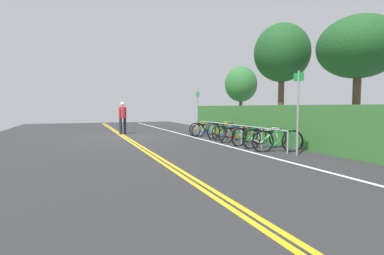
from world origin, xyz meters
name	(u,v)px	position (x,y,z in m)	size (l,w,h in m)	color
ground_plane	(125,138)	(0.00, 0.00, -0.03)	(28.67, 12.80, 0.05)	#2B2B2D
centre_line_yellow_inner	(123,137)	(0.00, -0.08, 0.00)	(25.80, 0.10, 0.00)	gold
centre_line_yellow_outer	(127,137)	(0.00, 0.08, 0.00)	(25.80, 0.10, 0.00)	gold
bike_lane_stripe_white	(185,135)	(0.00, 3.08, 0.00)	(25.80, 0.12, 0.00)	white
bike_rack	(233,129)	(3.47, 3.96, 0.55)	(7.04, 0.05, 0.73)	#9EA0A5
bicycle_0	(203,129)	(0.50, 3.87, 0.33)	(0.54, 1.66, 0.71)	black
bicycle_1	(209,130)	(1.30, 3.86, 0.32)	(0.63, 1.70, 0.69)	black
bicycle_2	(222,131)	(2.17, 4.09, 0.37)	(0.67, 1.73, 0.78)	black
bicycle_3	(230,133)	(3.00, 4.06, 0.33)	(0.47, 1.63, 0.70)	black
bicycle_4	(238,135)	(3.85, 4.00, 0.32)	(0.52, 1.66, 0.69)	black
bicycle_5	(249,136)	(4.69, 4.01, 0.34)	(0.49, 1.75, 0.73)	black
bicycle_6	(265,138)	(5.60, 4.07, 0.35)	(0.46, 1.77, 0.74)	black
bicycle_7	(278,141)	(6.52, 3.92, 0.36)	(0.59, 1.68, 0.76)	black
pedestrian	(123,115)	(-1.78, 0.16, 1.00)	(0.32, 0.43, 1.72)	#1E1E2D
sign_post_near	(198,108)	(-0.55, 4.00, 1.39)	(0.36, 0.06, 2.31)	gray
sign_post_far	(298,106)	(7.37, 3.98, 1.49)	(0.36, 0.07, 2.51)	gray
hedge_backdrop	(290,125)	(4.97, 5.68, 0.76)	(15.99, 1.37, 1.52)	#387533
tree_near_left	(241,84)	(-2.11, 7.58, 2.87)	(2.02, 2.02, 3.99)	brown
tree_mid	(282,53)	(2.53, 7.09, 4.00)	(2.64, 2.64, 5.41)	brown
tree_far_right	(358,48)	(6.05, 7.87, 3.68)	(3.00, 3.00, 4.88)	brown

